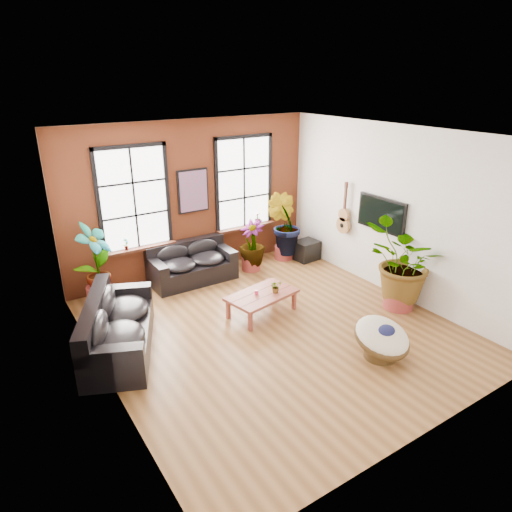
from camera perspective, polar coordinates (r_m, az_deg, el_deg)
The scene contains 19 objects.
room at distance 7.92m, azimuth 1.79°, elevation 2.30°, with size 6.04×6.54×3.54m.
sofa_back at distance 10.41m, azimuth -8.10°, elevation -0.97°, with size 1.90×0.93×0.87m.
sofa_left at distance 8.11m, azimuth -17.17°, elevation -8.59°, with size 1.84×2.54×0.93m.
coffee_table at distance 8.87m, azimuth 0.73°, elevation -5.01°, with size 1.47×1.01×0.52m.
papasan_chair at distance 7.87m, azimuth 15.47°, elevation -9.88°, with size 1.03×1.04×0.70m.
poster at distance 10.39m, azimuth -7.86°, elevation 8.06°, with size 0.74×0.06×0.98m.
tv_wall_unit at distance 10.16m, azimuth 14.07°, elevation 4.90°, with size 0.13×1.86×1.20m.
media_box at distance 11.57m, azimuth 6.30°, elevation 0.72°, with size 0.62×0.53×0.49m.
pot_back_left at distance 9.91m, azimuth -18.94°, elevation -4.55°, with size 0.65×0.65×0.37m.
pot_back_right at distance 11.61m, azimuth 3.51°, elevation 0.50°, with size 0.58×0.58×0.34m.
pot_right_wall at distance 9.61m, azimuth 17.40°, elevation -5.01°, with size 0.77×0.77×0.43m.
pot_mid at distance 10.93m, azimuth -0.63°, elevation -0.89°, with size 0.48×0.48×0.33m.
floor_plant_back_left at distance 9.61m, azimuth -19.38°, elevation -0.54°, with size 0.83×0.56×1.57m, color #124412.
floor_plant_back_right at distance 11.35m, azimuth 3.50°, elevation 3.95°, with size 0.84×0.67×1.52m, color #124412.
floor_plant_right_wall at distance 9.30m, azimuth 17.97°, elevation -0.86°, with size 1.46×1.27×1.62m, color #124412.
floor_plant_mid at distance 10.74m, azimuth -0.48°, elevation 1.65°, with size 0.61×0.61×1.09m, color #124412.
table_plant at distance 8.86m, azimuth 2.50°, elevation -3.83°, with size 0.22×0.19×0.25m, color #124412.
sill_plant_left at distance 10.05m, azimuth -15.96°, elevation 1.46°, with size 0.14×0.10×0.27m, color #124412.
sill_plant_right at distance 11.39m, azimuth 0.23°, elevation 4.73°, with size 0.15×0.15×0.27m, color #124412.
Camera 1 is at (-4.27, -5.97, 4.41)m, focal length 32.00 mm.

